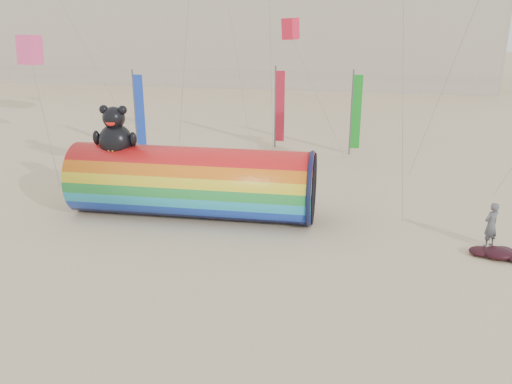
# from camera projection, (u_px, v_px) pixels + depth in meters

# --- Properties ---
(ground) EXTENTS (160.00, 160.00, 0.00)m
(ground) POSITION_uv_depth(u_px,v_px,m) (236.00, 265.00, 21.29)
(ground) COLOR #CCB58C
(ground) RESTS_ON ground
(windsock_assembly) EXTENTS (10.88, 3.31, 5.02)m
(windsock_assembly) POSITION_uv_depth(u_px,v_px,m) (192.00, 180.00, 25.41)
(windsock_assembly) COLOR red
(windsock_assembly) RESTS_ON ground
(kite_handler) EXTENTS (0.81, 0.77, 1.86)m
(kite_handler) POSITION_uv_depth(u_px,v_px,m) (491.00, 225.00, 22.52)
(kite_handler) COLOR #515258
(kite_handler) RESTS_ON ground
(fabric_bundle) EXTENTS (2.62, 1.35, 0.41)m
(fabric_bundle) POSITION_uv_depth(u_px,v_px,m) (503.00, 254.00, 21.80)
(fabric_bundle) COLOR #390A14
(fabric_bundle) RESTS_ON ground
(festival_banners) EXTENTS (13.63, 3.10, 5.20)m
(festival_banners) POSITION_uv_depth(u_px,v_px,m) (258.00, 110.00, 35.08)
(festival_banners) COLOR #59595E
(festival_banners) RESTS_ON ground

